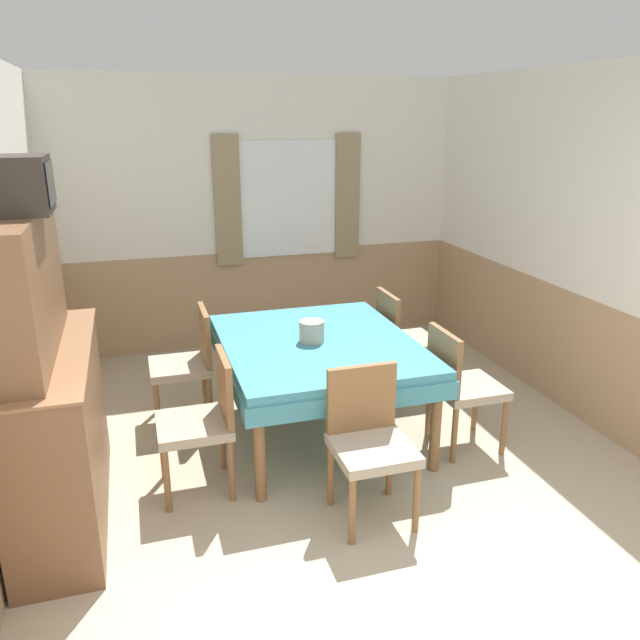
{
  "coord_description": "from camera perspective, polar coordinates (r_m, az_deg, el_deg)",
  "views": [
    {
      "loc": [
        -1.23,
        -1.62,
        2.24
      ],
      "look_at": [
        -0.02,
        2.34,
        0.87
      ],
      "focal_mm": 35.0,
      "sensor_mm": 36.0,
      "label": 1
    }
  ],
  "objects": [
    {
      "name": "wall_back",
      "position": [
        6.21,
        -5.36,
        9.56
      ],
      "size": [
        4.33,
        0.1,
        2.6
      ],
      "color": "white",
      "rests_on": "ground_plane"
    },
    {
      "name": "wall_right",
      "position": [
        5.07,
        22.93,
        6.14
      ],
      "size": [
        0.05,
        4.78,
        2.6
      ],
      "color": "white",
      "rests_on": "ground_plane"
    },
    {
      "name": "dining_table",
      "position": [
        4.44,
        -0.19,
        -3.09
      ],
      "size": [
        1.35,
        1.63,
        0.72
      ],
      "color": "teal",
      "rests_on": "ground_plane"
    },
    {
      "name": "chair_head_near",
      "position": [
        3.63,
        4.52,
        -10.67
      ],
      "size": [
        0.44,
        0.44,
        0.88
      ],
      "rotation": [
        0.0,
        0.0,
        3.14
      ],
      "color": "brown",
      "rests_on": "ground_plane"
    },
    {
      "name": "chair_right_far",
      "position": [
        5.21,
        7.49,
        -1.57
      ],
      "size": [
        0.44,
        0.44,
        0.88
      ],
      "rotation": [
        0.0,
        0.0,
        4.71
      ],
      "color": "brown",
      "rests_on": "ground_plane"
    },
    {
      "name": "chair_right_near",
      "position": [
        4.41,
        12.67,
        -5.65
      ],
      "size": [
        0.44,
        0.44,
        0.88
      ],
      "rotation": [
        0.0,
        0.0,
        4.71
      ],
      "color": "brown",
      "rests_on": "ground_plane"
    },
    {
      "name": "chair_left_near",
      "position": [
        3.91,
        -10.57,
        -8.75
      ],
      "size": [
        0.44,
        0.44,
        0.88
      ],
      "rotation": [
        0.0,
        0.0,
        1.57
      ],
      "color": "brown",
      "rests_on": "ground_plane"
    },
    {
      "name": "chair_left_far",
      "position": [
        4.79,
        -11.98,
        -3.63
      ],
      "size": [
        0.44,
        0.44,
        0.88
      ],
      "rotation": [
        0.0,
        0.0,
        1.57
      ],
      "color": "brown",
      "rests_on": "ground_plane"
    },
    {
      "name": "sideboard",
      "position": [
        3.79,
        -23.48,
        -6.5
      ],
      "size": [
        0.46,
        1.47,
        1.77
      ],
      "color": "brown",
      "rests_on": "ground_plane"
    },
    {
      "name": "tv",
      "position": [
        3.46,
        -25.78,
        11.07
      ],
      "size": [
        0.29,
        0.38,
        0.28
      ],
      "color": "#2D2823",
      "rests_on": "sideboard"
    },
    {
      "name": "vase",
      "position": [
        4.37,
        -0.76,
        -1.03
      ],
      "size": [
        0.18,
        0.18,
        0.15
      ],
      "color": "#A39989",
      "rests_on": "dining_table"
    }
  ]
}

